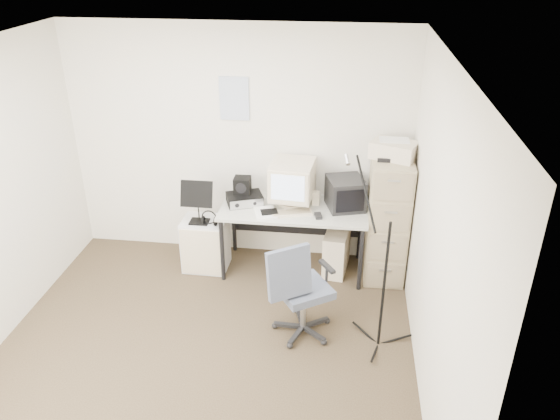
# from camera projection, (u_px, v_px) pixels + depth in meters

# --- Properties ---
(floor) EXTENTS (3.60, 3.60, 0.01)m
(floor) POSITION_uv_depth(u_px,v_px,m) (203.00, 355.00, 4.69)
(floor) COLOR #352918
(floor) RESTS_ON ground
(ceiling) EXTENTS (3.60, 3.60, 0.01)m
(ceiling) POSITION_uv_depth(u_px,v_px,m) (178.00, 59.00, 3.56)
(ceiling) COLOR white
(ceiling) RESTS_ON ground
(wall_back) EXTENTS (3.60, 0.02, 2.50)m
(wall_back) POSITION_uv_depth(u_px,v_px,m) (238.00, 145.00, 5.71)
(wall_back) COLOR silver
(wall_back) RESTS_ON ground
(wall_front) EXTENTS (3.60, 0.02, 2.50)m
(wall_front) POSITION_uv_depth(u_px,v_px,m) (88.00, 411.00, 2.53)
(wall_front) COLOR silver
(wall_front) RESTS_ON ground
(wall_right) EXTENTS (0.02, 3.60, 2.50)m
(wall_right) POSITION_uv_depth(u_px,v_px,m) (436.00, 242.00, 3.92)
(wall_right) COLOR silver
(wall_right) RESTS_ON ground
(wall_calendar) EXTENTS (0.30, 0.02, 0.44)m
(wall_calendar) POSITION_uv_depth(u_px,v_px,m) (234.00, 99.00, 5.48)
(wall_calendar) COLOR white
(wall_calendar) RESTS_ON wall_back
(filing_cabinet) EXTENTS (0.40, 0.60, 1.30)m
(filing_cabinet) POSITION_uv_depth(u_px,v_px,m) (387.00, 219.00, 5.53)
(filing_cabinet) COLOR gray
(filing_cabinet) RESTS_ON floor
(printer) EXTENTS (0.49, 0.42, 0.16)m
(printer) POSITION_uv_depth(u_px,v_px,m) (394.00, 150.00, 5.22)
(printer) COLOR beige
(printer) RESTS_ON filing_cabinet
(desk) EXTENTS (1.50, 0.70, 0.73)m
(desk) POSITION_uv_depth(u_px,v_px,m) (293.00, 239.00, 5.73)
(desk) COLOR beige
(desk) RESTS_ON floor
(crt_monitor) EXTENTS (0.45, 0.47, 0.46)m
(crt_monitor) POSITION_uv_depth(u_px,v_px,m) (292.00, 183.00, 5.54)
(crt_monitor) COLOR beige
(crt_monitor) RESTS_ON desk
(crt_tv) EXTENTS (0.44, 0.45, 0.31)m
(crt_tv) POSITION_uv_depth(u_px,v_px,m) (345.00, 193.00, 5.51)
(crt_tv) COLOR black
(crt_tv) RESTS_ON desk
(desk_speaker) EXTENTS (0.08, 0.08, 0.14)m
(desk_speaker) POSITION_uv_depth(u_px,v_px,m) (316.00, 198.00, 5.61)
(desk_speaker) COLOR beige
(desk_speaker) RESTS_ON desk
(keyboard) EXTENTS (0.43, 0.25, 0.02)m
(keyboard) POSITION_uv_depth(u_px,v_px,m) (292.00, 213.00, 5.44)
(keyboard) COLOR beige
(keyboard) RESTS_ON desk
(mouse) EXTENTS (0.09, 0.12, 0.03)m
(mouse) POSITION_uv_depth(u_px,v_px,m) (318.00, 216.00, 5.37)
(mouse) COLOR black
(mouse) RESTS_ON desk
(radio_receiver) EXTENTS (0.42, 0.37, 0.10)m
(radio_receiver) POSITION_uv_depth(u_px,v_px,m) (245.00, 199.00, 5.64)
(radio_receiver) COLOR black
(radio_receiver) RESTS_ON desk
(radio_speaker) EXTENTS (0.17, 0.16, 0.17)m
(radio_speaker) POSITION_uv_depth(u_px,v_px,m) (242.00, 185.00, 5.62)
(radio_speaker) COLOR black
(radio_speaker) RESTS_ON radio_receiver
(papers) EXTENTS (0.28, 0.32, 0.02)m
(papers) POSITION_uv_depth(u_px,v_px,m) (265.00, 213.00, 5.45)
(papers) COLOR white
(papers) RESTS_ON desk
(pc_tower) EXTENTS (0.29, 0.53, 0.47)m
(pc_tower) POSITION_uv_depth(u_px,v_px,m) (337.00, 250.00, 5.79)
(pc_tower) COLOR beige
(pc_tower) RESTS_ON floor
(office_chair) EXTENTS (0.76, 0.76, 0.95)m
(office_chair) POSITION_uv_depth(u_px,v_px,m) (304.00, 288.00, 4.74)
(office_chair) COLOR #51586D
(office_chair) RESTS_ON floor
(side_cart) EXTENTS (0.46, 0.37, 0.57)m
(side_cart) POSITION_uv_depth(u_px,v_px,m) (206.00, 244.00, 5.80)
(side_cart) COLOR silver
(side_cart) RESTS_ON floor
(music_stand) EXTENTS (0.35, 0.22, 0.48)m
(music_stand) POSITION_uv_depth(u_px,v_px,m) (198.00, 202.00, 5.52)
(music_stand) COLOR black
(music_stand) RESTS_ON side_cart
(headphones) EXTENTS (0.21, 0.21, 0.03)m
(headphones) POSITION_uv_depth(u_px,v_px,m) (209.00, 220.00, 5.56)
(headphones) COLOR black
(headphones) RESTS_ON side_cart
(mic_stand) EXTENTS (0.03, 0.03, 1.59)m
(mic_stand) POSITION_uv_depth(u_px,v_px,m) (386.00, 267.00, 4.45)
(mic_stand) COLOR black
(mic_stand) RESTS_ON floor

